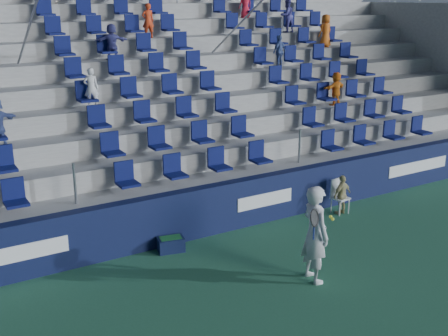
% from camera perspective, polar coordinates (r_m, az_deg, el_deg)
% --- Properties ---
extents(ground, '(70.00, 70.00, 0.00)m').
position_cam_1_polar(ground, '(11.18, 6.65, -12.20)').
color(ground, '#2D6A48').
rests_on(ground, ground).
extents(sponsor_wall, '(24.00, 0.32, 1.20)m').
position_cam_1_polar(sponsor_wall, '(13.30, -1.51, -4.28)').
color(sponsor_wall, '#10183D').
rests_on(sponsor_wall, ground).
extents(grandstand, '(24.00, 8.17, 6.63)m').
position_cam_1_polar(grandstand, '(17.33, -9.91, 5.82)').
color(grandstand, '#AAAAA4').
rests_on(grandstand, ground).
extents(tennis_player, '(0.69, 0.77, 1.98)m').
position_cam_1_polar(tennis_player, '(11.18, 9.23, -6.63)').
color(tennis_player, silver).
rests_on(tennis_player, ground).
extents(line_judge_chair, '(0.44, 0.46, 0.90)m').
position_cam_1_polar(line_judge_chair, '(14.94, 11.52, -2.55)').
color(line_judge_chair, white).
rests_on(line_judge_chair, ground).
extents(line_judge, '(0.64, 0.34, 1.05)m').
position_cam_1_polar(line_judge, '(14.84, 11.90, -2.67)').
color(line_judge, tan).
rests_on(line_judge, ground).
extents(ball_bin, '(0.64, 0.49, 0.32)m').
position_cam_1_polar(ball_bin, '(12.63, -5.43, -7.65)').
color(ball_bin, '#0F183A').
rests_on(ball_bin, ground).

